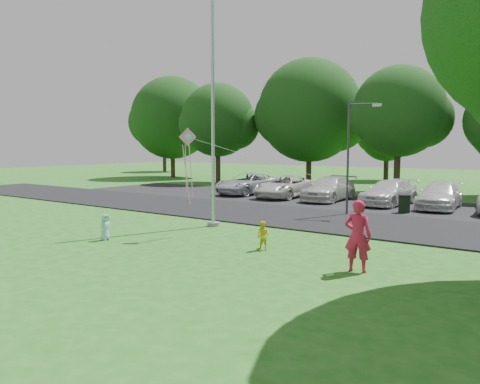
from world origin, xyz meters
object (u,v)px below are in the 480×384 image
Objects in this scene: child_blue at (105,227)px; kite at (190,150)px; flagpole at (213,124)px; child_yellow at (263,236)px; trash_can at (404,204)px; street_lamp at (353,148)px; woman at (358,236)px.

child_blue is 0.13× the size of kite.
child_blue is (-1.25, -4.45, -3.71)m from flagpole.
child_yellow is (4.09, -2.59, -3.70)m from flagpole.
trash_can is at bearing 82.20° from child_yellow.
street_lamp is 5.82× the size of trash_can.
trash_can is (1.89, 1.94, -2.74)m from street_lamp.
flagpole is 1.42× the size of kite.
street_lamp is 0.75× the size of kite.
woman is at bearing -12.41° from child_yellow.
woman is 7.04m from kite.
child_blue is at bearing -3.32° from woman.
street_lamp is at bearing 60.27° from flagpole.
trash_can is (5.35, 8.00, -3.71)m from flagpole.
flagpole reaches higher than woman.
trash_can is 10.67m from child_yellow.
woman is 3.45m from child_yellow.
street_lamp reaches higher than kite.
street_lamp is 9.10m from child_yellow.
woman is (7.44, -3.27, -3.22)m from flagpole.
flagpole is 10.96× the size of trash_can.
child_yellow is at bearing -96.80° from trash_can.
trash_can is 11.47m from woman.
flagpole is 6.09m from child_yellow.
kite is at bearing -45.56° from child_blue.
trash_can is 0.48× the size of woman.
child_blue is (-4.71, -10.51, -2.74)m from street_lamp.
kite is at bearing -70.37° from flagpole.
flagpole is 1.88× the size of street_lamp.
flagpole is at bearing -34.77° from woman.
flagpole is 5.27× the size of woman.
flagpole is at bearing 146.62° from child_yellow.
flagpole reaches higher than child_blue.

